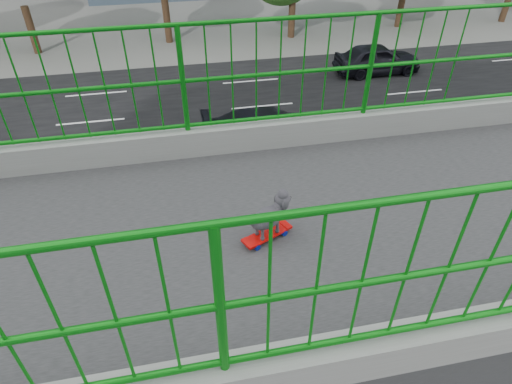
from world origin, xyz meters
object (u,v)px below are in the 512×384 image
object	(u,v)px
poodle	(270,215)
car_4	(377,59)
car_6	(25,209)
car_5	(483,215)
car_7	(270,129)
skateboard	(267,235)

from	to	relation	value
poodle	car_4	xyz separation A→B (m)	(-18.90, 10.47, -6.46)
car_4	car_6	xyz separation A→B (m)	(9.60, -16.30, -0.14)
poodle	car_4	bearing A→B (deg)	126.04
car_6	car_5	bearing A→B (deg)	77.33
car_5	car_7	xyz separation A→B (m)	(-6.40, -5.44, 0.12)
car_7	car_5	bearing A→B (deg)	-139.62
car_4	car_5	size ratio (longest dim) A/B	1.16
poodle	car_5	distance (m)	12.30
car_6	car_7	xyz separation A→B (m)	(-3.20, 8.79, 0.13)
poodle	car_7	distance (m)	14.38
car_4	car_7	size ratio (longest dim) A/B	0.86
skateboard	poodle	bearing A→B (deg)	90.00
skateboard	car_4	distance (m)	22.51
poodle	car_5	world-z (taller)	poodle
car_5	car_7	distance (m)	8.40
poodle	car_7	bearing A→B (deg)	141.67
poodle	car_5	bearing A→B (deg)	100.98
car_5	car_6	size ratio (longest dim) A/B	0.85
car_6	car_7	world-z (taller)	car_7
poodle	car_5	xyz separation A→B (m)	(-6.10, 8.41, -6.59)
car_7	car_4	bearing A→B (deg)	-49.54
car_5	car_6	xyz separation A→B (m)	(-3.20, -14.23, -0.00)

